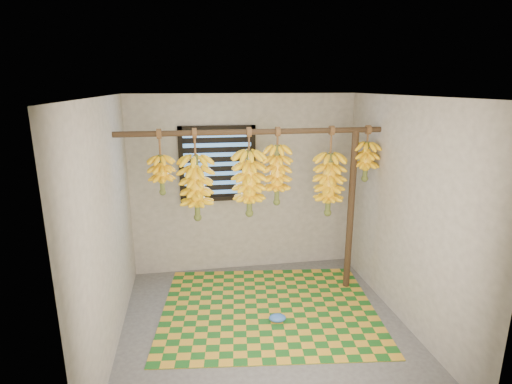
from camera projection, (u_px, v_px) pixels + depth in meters
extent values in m
cube|color=#494949|center=(265.00, 327.00, 4.27)|extent=(3.00, 3.00, 0.01)
cube|color=silver|center=(266.00, 96.00, 3.64)|extent=(3.00, 3.00, 0.01)
cube|color=gray|center=(244.00, 185.00, 5.39)|extent=(3.00, 0.01, 2.40)
cube|color=gray|center=(107.00, 230.00, 3.71)|extent=(0.01, 3.00, 2.40)
cube|color=gray|center=(405.00, 213.00, 4.20)|extent=(0.01, 3.00, 2.40)
cube|color=black|center=(218.00, 164.00, 5.23)|extent=(1.00, 0.04, 1.00)
cylinder|color=#3F2B19|center=(254.00, 132.00, 4.41)|extent=(3.00, 0.06, 0.06)
cylinder|color=#3F2B19|center=(351.00, 212.00, 4.87)|extent=(0.08, 0.08, 2.00)
cube|color=#1A5A1B|center=(269.00, 308.00, 4.61)|extent=(2.64, 2.22, 0.01)
ellipsoid|color=blue|center=(277.00, 318.00, 4.34)|extent=(0.21, 0.16, 0.08)
cylinder|color=brown|center=(160.00, 144.00, 4.27)|extent=(0.02, 0.02, 0.29)
cylinder|color=#4C5923|center=(162.00, 173.00, 4.36)|extent=(0.05, 0.05, 0.40)
cylinder|color=brown|center=(195.00, 144.00, 4.34)|extent=(0.02, 0.02, 0.30)
cylinder|color=#4C5923|center=(197.00, 186.00, 4.46)|extent=(0.06, 0.06, 0.70)
cylinder|color=brown|center=(249.00, 141.00, 4.43)|extent=(0.02, 0.02, 0.27)
cylinder|color=#4C5923|center=(249.00, 182.00, 4.55)|extent=(0.07, 0.07, 0.72)
cylinder|color=brown|center=(278.00, 138.00, 4.48)|extent=(0.02, 0.02, 0.21)
cylinder|color=#4C5923|center=(277.00, 173.00, 4.58)|extent=(0.06, 0.06, 0.65)
cylinder|color=brown|center=(331.00, 142.00, 4.60)|extent=(0.02, 0.02, 0.33)
cylinder|color=#4C5923|center=(329.00, 183.00, 4.72)|extent=(0.06, 0.06, 0.70)
cylinder|color=brown|center=(368.00, 136.00, 4.65)|extent=(0.02, 0.02, 0.20)
cylinder|color=#4C5923|center=(366.00, 160.00, 4.73)|extent=(0.06, 0.06, 0.42)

